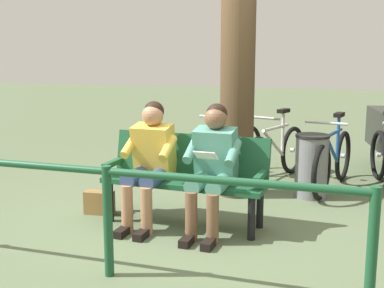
# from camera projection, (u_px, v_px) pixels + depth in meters

# --- Properties ---
(ground_plane) EXTENTS (40.00, 40.00, 0.00)m
(ground_plane) POSITION_uv_depth(u_px,v_px,m) (195.00, 231.00, 4.67)
(ground_plane) COLOR #566647
(bench) EXTENTS (1.63, 0.60, 0.87)m
(bench) POSITION_uv_depth(u_px,v_px,m) (186.00, 172.00, 4.84)
(bench) COLOR #194C2D
(bench) RESTS_ON ground
(person_reading) EXTENTS (0.51, 0.79, 1.20)m
(person_reading) POSITION_uv_depth(u_px,v_px,m) (213.00, 162.00, 4.55)
(person_reading) COLOR #4C8C7A
(person_reading) RESTS_ON ground
(person_companion) EXTENTS (0.51, 0.79, 1.20)m
(person_companion) POSITION_uv_depth(u_px,v_px,m) (150.00, 157.00, 4.77)
(person_companion) COLOR gold
(person_companion) RESTS_ON ground
(handbag) EXTENTS (0.31, 0.16, 0.24)m
(handbag) POSITION_uv_depth(u_px,v_px,m) (99.00, 202.00, 5.16)
(handbag) COLOR olive
(handbag) RESTS_ON ground
(tree_trunk) EXTENTS (0.39, 0.39, 4.17)m
(tree_trunk) POSITION_uv_depth(u_px,v_px,m) (239.00, 14.00, 5.51)
(tree_trunk) COLOR #4C3823
(tree_trunk) RESTS_ON ground
(litter_bin) EXTENTS (0.39, 0.39, 0.74)m
(litter_bin) POSITION_uv_depth(u_px,v_px,m) (311.00, 166.00, 5.72)
(litter_bin) COLOR slate
(litter_bin) RESTS_ON ground
(bicycle_red) EXTENTS (0.57, 1.64, 0.94)m
(bicycle_red) POSITION_uv_depth(u_px,v_px,m) (333.00, 161.00, 6.03)
(bicycle_red) COLOR black
(bicycle_red) RESTS_ON ground
(bicycle_green) EXTENTS (0.69, 1.60, 0.94)m
(bicycle_green) POSITION_uv_depth(u_px,v_px,m) (276.00, 154.00, 6.46)
(bicycle_green) COLOR black
(bicycle_green) RESTS_ON ground
(bicycle_blue) EXTENTS (0.65, 1.62, 0.94)m
(bicycle_blue) POSITION_uv_depth(u_px,v_px,m) (232.00, 153.00, 6.51)
(bicycle_blue) COLOR black
(bicycle_blue) RESTS_ON ground
(railing_fence) EXTENTS (3.76, 0.19, 0.85)m
(railing_fence) POSITION_uv_depth(u_px,v_px,m) (107.00, 198.00, 3.63)
(railing_fence) COLOR #194C2D
(railing_fence) RESTS_ON ground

